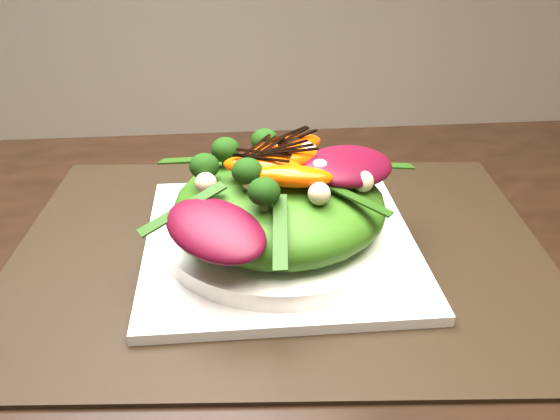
{
  "coord_description": "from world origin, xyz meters",
  "views": [
    {
      "loc": [
        0.14,
        -0.32,
        1.06
      ],
      "look_at": [
        0.19,
        0.14,
        0.79
      ],
      "focal_mm": 38.0,
      "sensor_mm": 36.0,
      "label": 1
    }
  ],
  "objects": [
    {
      "name": "orange_segment",
      "position": [
        0.18,
        0.16,
        0.84
      ],
      "size": [
        0.07,
        0.06,
        0.02
      ],
      "primitive_type": "ellipsoid",
      "rotation": [
        0.0,
        0.0,
        0.48
      ],
      "color": "#F34304",
      "rests_on": "lettuce_mound"
    },
    {
      "name": "balsamic_drizzle",
      "position": [
        0.18,
        0.16,
        0.85
      ],
      "size": [
        0.04,
        0.02,
        0.0
      ],
      "primitive_type": "cube",
      "rotation": [
        0.0,
        0.0,
        0.48
      ],
      "color": "black",
      "rests_on": "orange_segment"
    },
    {
      "name": "dining_table",
      "position": [
        0.0,
        0.0,
        0.73
      ],
      "size": [
        1.6,
        0.9,
        0.75
      ],
      "primitive_type": "cube",
      "color": "black",
      "rests_on": "floor"
    },
    {
      "name": "radicchio_leaf",
      "position": [
        0.25,
        0.14,
        0.84
      ],
      "size": [
        0.11,
        0.1,
        0.02
      ],
      "primitive_type": "ellipsoid",
      "rotation": [
        0.0,
        0.0,
        0.54
      ],
      "color": "#440716",
      "rests_on": "lettuce_mound"
    },
    {
      "name": "plate_base",
      "position": [
        0.19,
        0.14,
        0.76
      ],
      "size": [
        0.25,
        0.25,
        0.01
      ],
      "primitive_type": "cube",
      "rotation": [
        0.0,
        0.0,
        -0.01
      ],
      "color": "silver",
      "rests_on": "placemat"
    },
    {
      "name": "macadamia_nut",
      "position": [
        0.2,
        0.1,
        0.84
      ],
      "size": [
        0.02,
        0.02,
        0.02
      ],
      "primitive_type": "sphere",
      "rotation": [
        0.0,
        0.0,
        0.38
      ],
      "color": "#FBE7B1",
      "rests_on": "lettuce_mound"
    },
    {
      "name": "lettuce_mound",
      "position": [
        0.19,
        0.14,
        0.8
      ],
      "size": [
        0.23,
        0.23,
        0.07
      ],
      "primitive_type": "ellipsoid",
      "rotation": [
        0.0,
        0.0,
        0.21
      ],
      "color": "#346512",
      "rests_on": "salad_bowl"
    },
    {
      "name": "placemat",
      "position": [
        0.19,
        0.14,
        0.75
      ],
      "size": [
        0.53,
        0.42,
        0.0
      ],
      "primitive_type": "cube",
      "rotation": [
        0.0,
        0.0,
        -0.08
      ],
      "color": "black",
      "rests_on": "dining_table"
    },
    {
      "name": "broccoli_floret",
      "position": [
        0.14,
        0.17,
        0.84
      ],
      "size": [
        0.04,
        0.04,
        0.04
      ],
      "primitive_type": "sphere",
      "rotation": [
        0.0,
        0.0,
        0.2
      ],
      "color": "black",
      "rests_on": "lettuce_mound"
    },
    {
      "name": "salad_bowl",
      "position": [
        0.19,
        0.14,
        0.77
      ],
      "size": [
        0.25,
        0.25,
        0.02
      ],
      "primitive_type": "cylinder",
      "rotation": [
        0.0,
        0.0,
        0.16
      ],
      "color": "white",
      "rests_on": "plate_base"
    }
  ]
}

